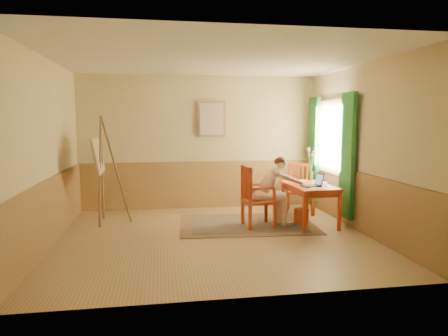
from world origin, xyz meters
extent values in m
cube|color=tan|center=(0.00, 0.00, -0.01)|extent=(5.00, 4.50, 0.02)
cube|color=white|center=(0.00, 0.00, 2.81)|extent=(5.00, 4.50, 0.02)
cube|color=#D0BD7F|center=(0.00, 2.26, 1.40)|extent=(5.00, 0.02, 2.80)
cube|color=#D0BD7F|center=(0.00, -2.26, 1.40)|extent=(5.00, 0.02, 2.80)
cube|color=#D0BD7F|center=(-2.51, 0.00, 1.40)|extent=(0.02, 4.50, 2.80)
cube|color=#D0BD7F|center=(2.51, 0.00, 1.40)|extent=(0.02, 4.50, 2.80)
cube|color=#AB7F44|center=(0.00, 2.23, 0.50)|extent=(5.00, 0.04, 1.00)
cube|color=#AB7F44|center=(-2.48, 0.00, 0.50)|extent=(0.04, 4.50, 1.00)
cube|color=#AB7F44|center=(2.48, 0.00, 0.50)|extent=(0.04, 4.50, 1.00)
cube|color=white|center=(2.47, 1.10, 1.55)|extent=(0.02, 1.00, 1.30)
cube|color=#9D7E53|center=(2.45, 1.10, 1.55)|extent=(0.03, 1.12, 1.42)
cube|color=#348D4B|center=(2.40, 0.32, 1.25)|extent=(0.08, 0.45, 2.20)
cube|color=#348D4B|center=(2.40, 1.88, 1.25)|extent=(0.08, 0.45, 2.20)
cube|color=#9D7E53|center=(0.25, 2.21, 1.90)|extent=(0.60, 0.04, 0.76)
cube|color=beige|center=(0.25, 2.19, 1.90)|extent=(0.50, 0.02, 0.66)
cube|color=#8C7251|center=(0.69, 0.68, 0.01)|extent=(2.51, 1.76, 0.01)
cube|color=black|center=(0.69, 0.68, 0.01)|extent=(2.08, 1.34, 0.01)
cube|color=#DB4E28|center=(1.81, 0.56, 0.70)|extent=(0.75, 1.22, 0.04)
cube|color=#DB4E28|center=(1.81, 0.56, 0.63)|extent=(0.65, 1.11, 0.10)
cube|color=#DB4E28|center=(1.52, 0.00, 0.34)|extent=(0.06, 0.06, 0.68)
cube|color=#DB4E28|center=(2.14, 0.01, 0.34)|extent=(0.06, 0.06, 0.68)
cube|color=#DB4E28|center=(1.49, 1.10, 0.34)|extent=(0.06, 0.06, 0.68)
cube|color=#DB4E28|center=(2.11, 1.12, 0.34)|extent=(0.06, 0.06, 0.68)
cube|color=#DB4E28|center=(0.85, 0.48, 0.46)|extent=(0.54, 0.53, 0.05)
cube|color=#DB4E28|center=(0.65, 0.24, 0.22)|extent=(0.06, 0.06, 0.44)
cube|color=#DB4E28|center=(1.09, 0.29, 0.22)|extent=(0.06, 0.06, 0.44)
cube|color=#DB4E28|center=(0.60, 0.66, 0.22)|extent=(0.06, 0.06, 0.44)
cube|color=#DB4E28|center=(1.05, 0.71, 0.22)|extent=(0.06, 0.06, 0.44)
cube|color=#DB4E28|center=(0.65, 0.24, 0.78)|extent=(0.06, 0.06, 0.60)
cube|color=#DB4E28|center=(0.60, 0.66, 0.78)|extent=(0.06, 0.06, 0.60)
cube|color=#DB4E28|center=(0.63, 0.45, 1.05)|extent=(0.10, 0.48, 0.06)
cube|color=#DB4E28|center=(0.64, 0.35, 0.77)|extent=(0.04, 0.05, 0.49)
cube|color=#DB4E28|center=(0.63, 0.45, 0.77)|extent=(0.04, 0.05, 0.49)
cube|color=#DB4E28|center=(0.62, 0.56, 0.77)|extent=(0.04, 0.05, 0.49)
cube|color=#DB4E28|center=(0.87, 0.27, 0.72)|extent=(0.45, 0.09, 0.04)
cube|color=#DB4E28|center=(1.08, 0.29, 0.61)|extent=(0.05, 0.05, 0.24)
cube|color=#DB4E28|center=(0.82, 0.69, 0.72)|extent=(0.45, 0.09, 0.04)
cube|color=#DB4E28|center=(1.03, 0.71, 0.61)|extent=(0.05, 0.05, 0.24)
cube|color=#DB4E28|center=(1.93, 1.50, 0.42)|extent=(0.57, 0.58, 0.04)
cube|color=#DB4E28|center=(1.82, 1.76, 0.20)|extent=(0.06, 0.06, 0.40)
cube|color=#DB4E28|center=(1.68, 1.39, 0.20)|extent=(0.06, 0.06, 0.40)
cube|color=#DB4E28|center=(2.18, 1.62, 0.20)|extent=(0.06, 0.06, 0.40)
cube|color=#DB4E28|center=(2.03, 1.25, 0.20)|extent=(0.06, 0.06, 0.40)
cube|color=#DB4E28|center=(1.82, 1.76, 0.71)|extent=(0.06, 0.06, 0.54)
cube|color=#DB4E28|center=(2.18, 1.62, 0.71)|extent=(0.06, 0.06, 0.54)
cube|color=#DB4E28|center=(2.00, 1.69, 0.95)|extent=(0.42, 0.20, 0.06)
cube|color=#DB4E28|center=(1.91, 1.73, 0.70)|extent=(0.05, 0.04, 0.44)
cube|color=#DB4E28|center=(2.00, 1.69, 0.70)|extent=(0.05, 0.04, 0.44)
cube|color=#DB4E28|center=(2.09, 1.66, 0.70)|extent=(0.05, 0.04, 0.44)
cube|color=#DB4E28|center=(1.75, 1.57, 0.66)|extent=(0.18, 0.39, 0.03)
cube|color=#DB4E28|center=(1.68, 1.40, 0.55)|extent=(0.05, 0.05, 0.22)
cube|color=#DB4E28|center=(2.11, 1.43, 0.66)|extent=(0.18, 0.39, 0.03)
cube|color=#DB4E28|center=(2.04, 1.26, 0.55)|extent=(0.05, 0.05, 0.22)
ellipsoid|color=#D6AD98|center=(0.89, 0.49, 0.55)|extent=(0.31, 0.37, 0.22)
cylinder|color=#D6AD98|center=(1.10, 0.43, 0.54)|extent=(0.45, 0.20, 0.15)
cylinder|color=#D6AD98|center=(1.08, 0.60, 0.54)|extent=(0.45, 0.20, 0.15)
cylinder|color=#D6AD98|center=(1.31, 0.45, 0.28)|extent=(0.12, 0.12, 0.49)
cylinder|color=#D6AD98|center=(1.29, 0.62, 0.28)|extent=(0.12, 0.12, 0.49)
cube|color=#D6AD98|center=(1.37, 0.45, 0.04)|extent=(0.21, 0.11, 0.07)
cube|color=#D6AD98|center=(1.35, 0.63, 0.04)|extent=(0.21, 0.11, 0.07)
ellipsoid|color=#D6AD98|center=(1.03, 0.51, 0.76)|extent=(0.50, 0.33, 0.52)
ellipsoid|color=#D6AD98|center=(1.18, 0.52, 0.95)|extent=(0.22, 0.31, 0.18)
sphere|color=#D6AD98|center=(1.28, 0.53, 1.11)|extent=(0.21, 0.21, 0.20)
ellipsoid|color=brown|center=(1.26, 0.53, 1.17)|extent=(0.20, 0.21, 0.14)
sphere|color=brown|center=(1.18, 0.52, 1.15)|extent=(0.11, 0.11, 0.10)
cylinder|color=#D6AD98|center=(1.28, 0.39, 0.90)|extent=(0.21, 0.09, 0.15)
cylinder|color=#D6AD98|center=(1.50, 0.43, 0.82)|extent=(0.30, 0.16, 0.17)
sphere|color=#D6AD98|center=(1.38, 0.39, 0.86)|extent=(0.09, 0.09, 0.09)
sphere|color=#D6AD98|center=(1.62, 0.47, 0.77)|extent=(0.08, 0.08, 0.07)
cylinder|color=#D6AD98|center=(1.25, 0.68, 0.90)|extent=(0.23, 0.13, 0.15)
cylinder|color=#D6AD98|center=(1.47, 0.68, 0.82)|extent=(0.29, 0.11, 0.17)
sphere|color=#D6AD98|center=(1.35, 0.69, 0.86)|extent=(0.09, 0.09, 0.09)
sphere|color=#D6AD98|center=(1.60, 0.66, 0.77)|extent=(0.08, 0.08, 0.07)
cube|color=#1E2338|center=(1.75, 0.36, 0.73)|extent=(0.34, 0.28, 0.02)
cube|color=#2D3342|center=(1.75, 0.36, 0.73)|extent=(0.30, 0.22, 0.00)
cube|color=#1E2338|center=(1.93, 0.39, 0.84)|extent=(0.11, 0.23, 0.21)
cube|color=#99BFF2|center=(1.92, 0.39, 0.83)|extent=(0.09, 0.19, 0.17)
cube|color=white|center=(1.83, 0.14, 0.72)|extent=(0.27, 0.20, 0.00)
cube|color=white|center=(2.09, 0.76, 0.72)|extent=(0.32, 0.28, 0.00)
cube|color=white|center=(1.77, 1.04, 0.72)|extent=(0.28, 0.21, 0.00)
cube|color=white|center=(1.96, 0.45, 0.72)|extent=(0.32, 0.30, 0.00)
cylinder|color=#3F724C|center=(2.05, 1.13, 0.80)|extent=(0.13, 0.13, 0.17)
cylinder|color=#3F7233|center=(2.04, 1.19, 1.09)|extent=(0.03, 0.14, 0.44)
sphere|color=#728CD8|center=(2.03, 1.26, 1.31)|extent=(0.08, 0.08, 0.07)
cylinder|color=#3F7233|center=(2.01, 1.09, 1.10)|extent=(0.09, 0.08, 0.47)
sphere|color=pink|center=(1.97, 1.06, 1.33)|extent=(0.06, 0.06, 0.05)
cylinder|color=#3F7233|center=(2.06, 1.14, 1.04)|extent=(0.04, 0.04, 0.34)
sphere|color=pink|center=(2.08, 1.16, 1.21)|extent=(0.07, 0.07, 0.05)
cylinder|color=#3F7233|center=(2.00, 1.08, 1.08)|extent=(0.11, 0.11, 0.43)
sphere|color=#728CD8|center=(1.95, 1.03, 1.30)|extent=(0.08, 0.08, 0.06)
cylinder|color=#3F7233|center=(2.10, 1.15, 1.06)|extent=(0.12, 0.07, 0.38)
sphere|color=pink|center=(2.15, 1.18, 1.25)|extent=(0.07, 0.07, 0.06)
cylinder|color=#3F7233|center=(2.08, 1.14, 1.06)|extent=(0.07, 0.04, 0.39)
sphere|color=pink|center=(2.10, 1.16, 1.25)|extent=(0.06, 0.06, 0.05)
cylinder|color=#3F7233|center=(2.10, 1.16, 1.09)|extent=(0.11, 0.09, 0.44)
sphere|color=#728CD8|center=(2.15, 1.20, 1.30)|extent=(0.07, 0.07, 0.05)
cylinder|color=#B94520|center=(1.66, 0.54, 0.14)|extent=(0.27, 0.27, 0.28)
cylinder|color=brown|center=(-1.89, 1.05, 0.98)|extent=(0.09, 0.36, 1.96)
cylinder|color=brown|center=(-1.89, 1.37, 0.98)|extent=(0.10, 0.36, 1.96)
cylinder|color=brown|center=(-1.63, 1.22, 0.98)|extent=(0.51, 0.05, 1.96)
cylinder|color=brown|center=(-1.92, 1.21, 0.90)|extent=(0.04, 0.55, 0.03)
cube|color=brown|center=(-1.85, 1.21, 0.90)|extent=(0.08, 0.59, 0.03)
cube|color=#9D7E53|center=(-1.94, 1.21, 1.24)|extent=(0.17, 0.87, 0.65)
cube|color=beige|center=(-1.92, 1.21, 1.24)|extent=(0.13, 0.78, 0.56)
camera|label=1|loc=(-0.83, -6.19, 1.86)|focal=32.01mm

